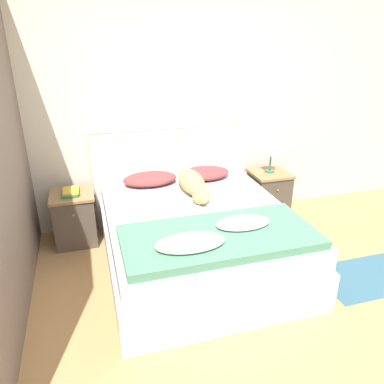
# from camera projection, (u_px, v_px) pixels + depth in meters

# --- Properties ---
(ground_plane) EXTENTS (16.00, 16.00, 0.00)m
(ground_plane) POSITION_uv_depth(u_px,v_px,m) (247.00, 347.00, 2.60)
(ground_plane) COLOR tan
(wall_back) EXTENTS (9.00, 0.06, 2.55)m
(wall_back) POSITION_uv_depth(u_px,v_px,m) (172.00, 107.00, 3.97)
(wall_back) COLOR beige
(wall_back) RESTS_ON ground_plane
(bed) EXTENTS (1.64, 1.90, 0.55)m
(bed) POSITION_uv_depth(u_px,v_px,m) (198.00, 238.00, 3.44)
(bed) COLOR silver
(bed) RESTS_ON ground_plane
(headboard) EXTENTS (1.72, 0.06, 1.11)m
(headboard) POSITION_uv_depth(u_px,v_px,m) (172.00, 172.00, 4.18)
(headboard) COLOR silver
(headboard) RESTS_ON ground_plane
(nightstand_left) EXTENTS (0.42, 0.42, 0.54)m
(nightstand_left) POSITION_uv_depth(u_px,v_px,m) (75.00, 218.00, 3.80)
(nightstand_left) COLOR #4C4238
(nightstand_left) RESTS_ON ground_plane
(nightstand_right) EXTENTS (0.42, 0.42, 0.54)m
(nightstand_right) POSITION_uv_depth(u_px,v_px,m) (268.00, 194.00, 4.36)
(nightstand_right) COLOR #4C4238
(nightstand_right) RESTS_ON ground_plane
(pillow_left) EXTENTS (0.56, 0.34, 0.12)m
(pillow_left) POSITION_uv_depth(u_px,v_px,m) (150.00, 179.00, 3.88)
(pillow_left) COLOR brown
(pillow_left) RESTS_ON bed
(pillow_right) EXTENTS (0.56, 0.34, 0.12)m
(pillow_right) POSITION_uv_depth(u_px,v_px,m) (204.00, 173.00, 4.03)
(pillow_right) COLOR brown
(pillow_right) RESTS_ON bed
(quilt) EXTENTS (1.48, 0.70, 0.12)m
(quilt) POSITION_uv_depth(u_px,v_px,m) (218.00, 236.00, 2.82)
(quilt) COLOR #4C8466
(quilt) RESTS_ON bed
(dog) EXTENTS (0.23, 0.80, 0.20)m
(dog) POSITION_uv_depth(u_px,v_px,m) (193.00, 184.00, 3.66)
(dog) COLOR tan
(dog) RESTS_ON bed
(book_stack) EXTENTS (0.17, 0.23, 0.05)m
(book_stack) POSITION_uv_depth(u_px,v_px,m) (71.00, 192.00, 3.67)
(book_stack) COLOR #337547
(book_stack) RESTS_ON nightstand_left
(table_lamp) EXTENTS (0.18, 0.18, 0.37)m
(table_lamp) POSITION_uv_depth(u_px,v_px,m) (271.00, 149.00, 4.16)
(table_lamp) COLOR #336B4C
(table_lamp) RESTS_ON nightstand_right
(rug) EXTENTS (1.03, 0.56, 0.00)m
(rug) POSITION_uv_depth(u_px,v_px,m) (374.00, 275.00, 3.35)
(rug) COLOR #335B70
(rug) RESTS_ON ground_plane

